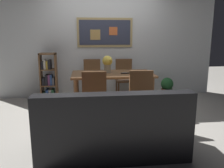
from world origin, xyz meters
TOP-DOWN VIEW (x-y plane):
  - ground_plane at (0.00, 0.00)m, footprint 12.00×12.00m
  - wall_back_with_painting at (-0.00, 1.50)m, footprint 5.20×0.14m
  - dining_table at (0.03, 0.41)m, footprint 1.57×0.87m
  - dining_chair_far_right at (0.40, 1.17)m, footprint 0.40×0.41m
  - dining_chair_near_right at (0.39, -0.38)m, footprint 0.40×0.41m
  - dining_chair_far_left at (-0.34, 1.20)m, footprint 0.40×0.41m
  - dining_chair_near_left at (-0.36, -0.40)m, footprint 0.40×0.41m
  - leather_couch at (-0.18, -1.34)m, footprint 1.80×0.84m
  - bookshelf at (-1.31, 1.17)m, footprint 0.36×0.28m
  - potted_ivy at (1.41, 1.11)m, footprint 0.29×0.30m
  - flower_vase at (-0.06, 0.46)m, footprint 0.21×0.21m
  - tv_remote at (0.26, 0.32)m, footprint 0.16×0.05m

SIDE VIEW (x-z plane):
  - ground_plane at x=0.00m, z-range 0.00..0.00m
  - potted_ivy at x=1.41m, z-range -0.02..0.50m
  - leather_couch at x=-0.18m, z-range -0.11..0.73m
  - bookshelf at x=-1.31m, z-range -0.05..1.02m
  - dining_chair_far_right at x=0.40m, z-range 0.08..0.99m
  - dining_chair_near_right at x=0.39m, z-range 0.08..0.99m
  - dining_chair_far_left at x=-0.34m, z-range 0.08..0.99m
  - dining_chair_near_left at x=-0.36m, z-range 0.08..0.99m
  - dining_table at x=0.03m, z-range 0.27..1.00m
  - tv_remote at x=0.26m, z-range 0.73..0.75m
  - flower_vase at x=-0.06m, z-range 0.76..1.09m
  - wall_back_with_painting at x=0.00m, z-range 0.00..2.60m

